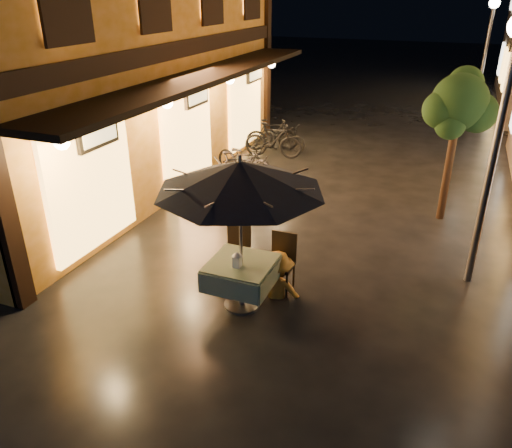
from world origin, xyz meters
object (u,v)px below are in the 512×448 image
at_px(person_yellow, 278,254).
at_px(streetlamp_near, 504,109).
at_px(cafe_table, 241,273).
at_px(person_orange, 228,248).
at_px(table_lantern, 237,259).
at_px(bicycle_0, 214,189).
at_px(patio_umbrella, 240,176).

bearing_deg(person_yellow, streetlamp_near, -165.40).
relative_size(streetlamp_near, cafe_table, 4.27).
bearing_deg(cafe_table, person_orange, 132.05).
relative_size(streetlamp_near, table_lantern, 16.92).
xyz_separation_m(cafe_table, bicycle_0, (-2.14, 3.41, -0.18)).
bearing_deg(person_orange, patio_umbrella, 141.12).
height_order(cafe_table, table_lantern, table_lantern).
xyz_separation_m(patio_umbrella, table_lantern, (-0.00, -0.15, -1.23)).
relative_size(table_lantern, bicycle_0, 0.16).
bearing_deg(table_lantern, person_orange, 124.84).
bearing_deg(person_yellow, patio_umbrella, 37.59).
bearing_deg(table_lantern, cafe_table, 90.00).
relative_size(cafe_table, bicycle_0, 0.64).
distance_m(streetlamp_near, table_lantern, 4.46).
xyz_separation_m(table_lantern, bicycle_0, (-2.14, 3.56, -0.51)).
xyz_separation_m(patio_umbrella, bicycle_0, (-2.14, 3.41, -1.74)).
bearing_deg(person_orange, person_yellow, -170.71).
xyz_separation_m(table_lantern, person_orange, (-0.46, 0.66, -0.24)).
bearing_deg(bicycle_0, cafe_table, -167.84).
bearing_deg(streetlamp_near, table_lantern, -145.39).
relative_size(streetlamp_near, bicycle_0, 2.72).
bearing_deg(patio_umbrella, cafe_table, 123.69).
bearing_deg(person_yellow, person_orange, -14.24).
relative_size(table_lantern, person_yellow, 0.17).
distance_m(person_yellow, bicycle_0, 3.87).
bearing_deg(patio_umbrella, bicycle_0, 122.12).
height_order(streetlamp_near, patio_umbrella, streetlamp_near).
height_order(patio_umbrella, bicycle_0, patio_umbrella).
distance_m(person_orange, person_yellow, 0.86).
bearing_deg(streetlamp_near, patio_umbrella, -147.21).
bearing_deg(cafe_table, streetlamp_near, 32.79).
bearing_deg(bicycle_0, person_yellow, -158.70).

